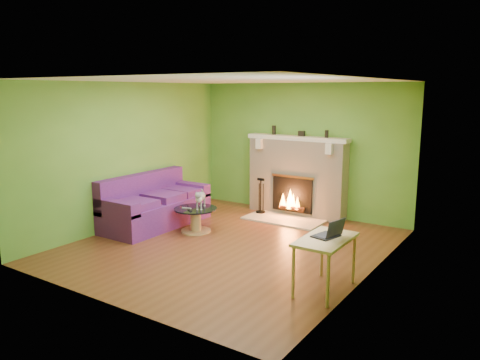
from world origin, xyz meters
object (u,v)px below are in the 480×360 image
(sofa, at_px, (154,206))
(cat, at_px, (201,199))
(desk, at_px, (325,244))
(coffee_table, at_px, (196,218))

(sofa, xyz_separation_m, cat, (1.00, 0.14, 0.23))
(sofa, height_order, desk, sofa)
(desk, bearing_deg, sofa, 165.89)
(sofa, relative_size, cat, 3.85)
(coffee_table, height_order, desk, desk)
(sofa, height_order, cat, sofa)
(desk, xyz_separation_m, cat, (-2.81, 1.10, -0.00))
(coffee_table, relative_size, cat, 1.39)
(sofa, xyz_separation_m, desk, (3.81, -0.96, 0.23))
(sofa, bearing_deg, cat, 8.10)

